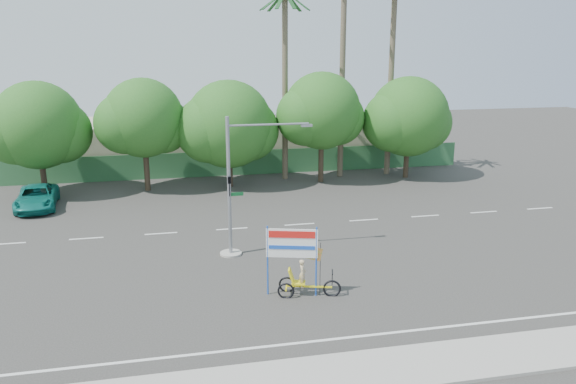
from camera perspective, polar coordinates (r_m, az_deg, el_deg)
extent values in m
plane|color=#33302D|center=(25.49, 0.84, -9.12)|extent=(120.00, 120.00, 0.00)
cube|color=gray|center=(19.09, 6.06, -17.92)|extent=(50.00, 2.40, 0.12)
cube|color=#336B3D|center=(45.48, -5.13, 2.96)|extent=(38.00, 0.08, 2.00)
cube|color=#C0B598|center=(49.65, -17.37, 4.53)|extent=(12.00, 8.00, 4.00)
cube|color=#C0B598|center=(51.17, 3.19, 5.25)|extent=(14.00, 8.00, 3.60)
cylinder|color=#473828|center=(42.53, -23.63, 1.96)|extent=(0.40, 0.40, 3.52)
sphere|color=#195117|center=(42.00, -24.09, 6.22)|extent=(6.00, 6.00, 6.00)
sphere|color=#195117|center=(42.11, -22.13, 5.66)|extent=(4.32, 4.32, 4.32)
sphere|color=#195117|center=(42.11, -25.91, 5.59)|extent=(4.56, 4.56, 4.56)
cylinder|color=#473828|center=(41.62, -14.19, 2.66)|extent=(0.40, 0.40, 3.74)
sphere|color=#195117|center=(41.06, -14.49, 7.30)|extent=(5.60, 5.60, 5.60)
sphere|color=#195117|center=(41.40, -12.67, 6.64)|extent=(4.03, 4.03, 4.03)
sphere|color=#195117|center=(40.93, -16.24, 6.68)|extent=(4.26, 4.26, 4.26)
cylinder|color=#473828|center=(41.83, -5.94, 2.80)|extent=(0.40, 0.40, 3.30)
sphere|color=#195117|center=(41.31, -6.05, 6.87)|extent=(6.40, 6.40, 6.40)
sphere|color=#195117|center=(41.85, -4.10, 6.29)|extent=(4.61, 4.61, 4.61)
sphere|color=#195117|center=(40.99, -8.01, 6.32)|extent=(4.86, 4.86, 4.86)
cylinder|color=#473828|center=(43.04, 3.38, 3.58)|extent=(0.40, 0.40, 3.87)
sphere|color=#195117|center=(42.49, 3.45, 8.24)|extent=(5.80, 5.80, 5.80)
sphere|color=#195117|center=(43.21, 5.01, 7.50)|extent=(4.18, 4.18, 4.18)
sphere|color=#195117|center=(41.97, 1.80, 7.69)|extent=(4.41, 4.41, 4.41)
cylinder|color=#473828|center=(45.40, 11.94, 3.60)|extent=(0.40, 0.40, 3.43)
sphere|color=#195117|center=(44.91, 12.16, 7.50)|extent=(6.20, 6.20, 6.20)
sphere|color=#195117|center=(45.83, 13.58, 6.87)|extent=(4.46, 4.46, 4.46)
sphere|color=#195117|center=(44.18, 10.60, 7.05)|extent=(4.71, 4.71, 4.71)
cylinder|color=#70604C|center=(44.25, 5.55, 12.42)|extent=(0.44, 0.44, 17.00)
cylinder|color=#70604C|center=(45.65, 10.40, 11.07)|extent=(0.44, 0.44, 15.00)
cylinder|color=#70604C|center=(43.21, -0.31, 10.44)|extent=(0.44, 0.44, 14.00)
cube|color=#1C4C21|center=(43.38, 0.97, 18.83)|extent=(1.91, 0.28, 1.36)
cube|color=#1C4C21|center=(43.92, 0.49, 18.79)|extent=(1.65, 1.44, 1.36)
cube|color=#1C4C21|center=(44.12, -0.35, 18.77)|extent=(0.61, 1.93, 1.36)
cube|color=#1C4C21|center=(43.89, -1.18, 18.79)|extent=(1.20, 1.80, 1.36)
cube|color=#1C4C21|center=(43.33, -1.62, 18.83)|extent=(1.89, 0.92, 1.36)
cube|color=#1C4C21|center=(42.70, -1.46, 18.89)|extent=(1.89, 0.92, 1.36)
cube|color=#1C4C21|center=(42.29, -0.74, 18.93)|extent=(1.20, 1.80, 1.36)
cube|color=#1C4C21|center=(42.31, 0.18, 18.93)|extent=(0.61, 1.93, 1.36)
cube|color=#1C4C21|center=(42.74, 0.86, 18.89)|extent=(1.65, 1.44, 1.36)
cylinder|color=gray|center=(28.76, -5.83, -6.22)|extent=(1.10, 1.10, 0.10)
cylinder|color=gray|center=(27.70, -6.01, 0.45)|extent=(0.18, 0.18, 7.00)
cylinder|color=gray|center=(27.37, -1.99, 6.86)|extent=(4.00, 0.10, 0.10)
cube|color=gray|center=(27.78, 1.90, 6.77)|extent=(0.55, 0.20, 0.12)
imported|color=black|center=(27.47, -5.97, 0.54)|extent=(0.16, 0.20, 1.00)
cube|color=#14662D|center=(27.83, -5.28, -0.21)|extent=(0.70, 0.04, 0.18)
torus|color=black|center=(24.10, 4.49, -9.76)|extent=(0.76, 0.30, 0.77)
torus|color=black|center=(24.45, -0.10, -9.39)|extent=(0.71, 0.28, 0.72)
torus|color=black|center=(23.87, -0.21, -10.02)|extent=(0.71, 0.28, 0.72)
cube|color=yellow|center=(24.08, 2.16, -9.57)|extent=(1.87, 0.59, 0.07)
cube|color=yellow|center=(24.15, -0.16, -9.65)|extent=(0.25, 0.67, 0.06)
cube|color=yellow|center=(24.03, 1.07, -9.20)|extent=(0.68, 0.61, 0.07)
cube|color=yellow|center=(23.91, 0.33, -8.48)|extent=(0.38, 0.53, 0.61)
cylinder|color=black|center=(23.91, 4.51, -8.77)|extent=(0.04, 0.04, 0.62)
cube|color=black|center=(23.79, 4.53, -8.09)|extent=(0.18, 0.50, 0.05)
imported|color=#CCB284|center=(23.85, 1.49, -8.26)|extent=(0.40, 0.51, 1.23)
cylinder|color=blue|center=(23.74, -2.09, -6.98)|extent=(0.08, 0.08, 3.06)
cylinder|color=blue|center=(23.63, 2.88, -7.10)|extent=(0.08, 0.08, 3.06)
cube|color=white|center=(23.38, 0.40, -5.24)|extent=(2.09, 0.64, 1.25)
cube|color=red|center=(23.21, 0.39, -4.35)|extent=(1.86, 0.54, 0.30)
cube|color=blue|center=(23.40, 0.39, -5.66)|extent=(1.86, 0.54, 0.16)
cylinder|color=black|center=(23.75, 3.29, -7.87)|extent=(0.03, 0.03, 2.38)
cube|color=red|center=(23.49, 2.34, -6.19)|extent=(0.97, 0.30, 0.74)
imported|color=#107166|center=(39.70, -24.16, -0.50)|extent=(2.86, 5.40, 1.44)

